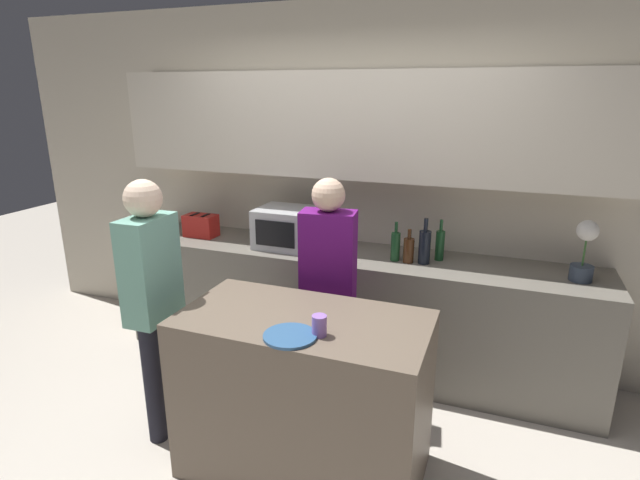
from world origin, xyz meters
name	(u,v)px	position (x,y,z in m)	size (l,w,h in m)	color
back_wall	(360,163)	(0.00, 1.66, 1.54)	(6.40, 0.40, 2.70)	beige
back_counter	(347,309)	(0.00, 1.39, 0.45)	(3.60, 0.62, 0.91)	#6B665B
kitchen_island	(304,395)	(0.13, 0.20, 0.47)	(1.31, 0.69, 0.94)	brown
microwave	(292,228)	(-0.45, 1.37, 1.06)	(0.52, 0.39, 0.30)	#B7BABC
toaster	(201,226)	(-1.27, 1.38, 1.00)	(0.26, 0.16, 0.18)	#B21E19
potted_plant	(585,251)	(1.55, 1.38, 1.11)	(0.14, 0.14, 0.39)	#333D4C
bottle_0	(395,246)	(0.36, 1.34, 1.02)	(0.06, 0.06, 0.28)	#194723
bottle_1	(409,250)	(0.46, 1.33, 1.00)	(0.07, 0.07, 0.24)	#472814
bottle_2	(425,246)	(0.56, 1.35, 1.03)	(0.08, 0.08, 0.32)	black
bottle_3	(440,245)	(0.65, 1.46, 1.02)	(0.06, 0.06, 0.30)	#194723
plate_on_island	(290,336)	(0.16, -0.02, 0.94)	(0.26, 0.26, 0.01)	#2D5684
cup_0	(319,326)	(0.28, 0.05, 0.99)	(0.07, 0.07, 0.10)	#9267C2
person_left	(328,278)	(0.05, 0.81, 0.92)	(0.36, 0.23, 1.57)	black
person_center	(153,291)	(-0.80, 0.18, 0.95)	(0.21, 0.34, 1.61)	black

